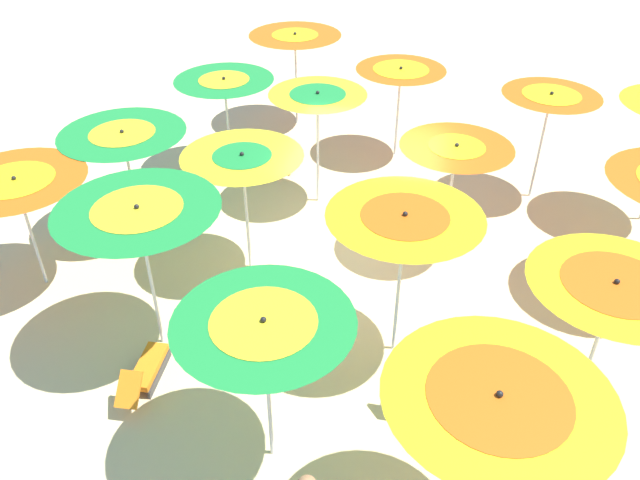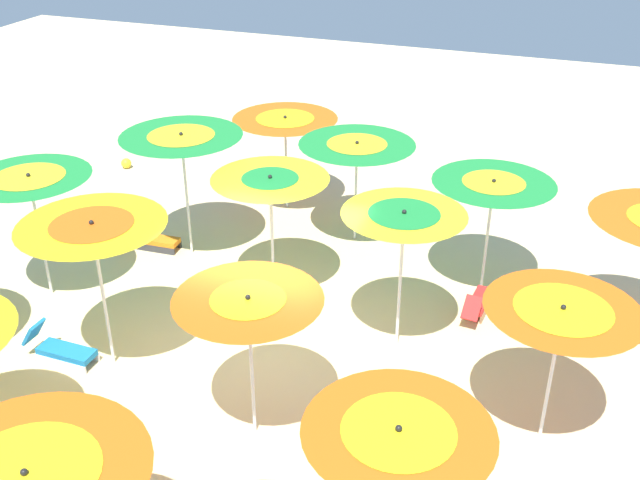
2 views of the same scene
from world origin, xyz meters
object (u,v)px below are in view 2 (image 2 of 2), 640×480
object	(u,v)px
beach_umbrella_7	(398,444)
beach_umbrella_8	(182,145)
beach_umbrella_14	(493,192)
beach_umbrella_6	(249,311)
beach_ball	(126,163)
beach_umbrella_9	(270,190)
lounger_2	(62,350)
beach_umbrella_13	(357,152)
beach_umbrella_4	(30,187)
lounger_1	(152,239)
beach_umbrella_10	(403,225)
beach_umbrella_11	(561,319)
beach_umbrella_12	(285,125)
beach_umbrella_5	(93,234)
lounger_0	(478,303)

from	to	relation	value
beach_umbrella_7	beach_umbrella_8	xyz separation A→B (m)	(5.71, -5.97, 0.18)
beach_umbrella_14	beach_umbrella_6	bearing A→B (deg)	64.36
beach_umbrella_7	beach_umbrella_8	world-z (taller)	beach_umbrella_8
beach_ball	beach_umbrella_14	bearing A→B (deg)	164.42
beach_umbrella_6	beach_umbrella_8	xyz separation A→B (m)	(3.30, -4.22, 0.29)
beach_umbrella_9	beach_ball	xyz separation A→B (m)	(5.76, -4.08, -1.92)
beach_umbrella_9	lounger_2	size ratio (longest dim) A/B	1.95
lounger_2	beach_umbrella_14	bearing A→B (deg)	38.11
beach_umbrella_13	beach_umbrella_14	distance (m)	2.94
beach_umbrella_4	lounger_1	distance (m)	2.97
beach_umbrella_4	beach_umbrella_9	xyz separation A→B (m)	(-3.79, -1.41, -0.07)
beach_umbrella_10	beach_umbrella_11	distance (m)	2.80
beach_umbrella_11	beach_umbrella_12	xyz separation A→B (m)	(6.06, -5.54, -0.02)
beach_umbrella_9	beach_umbrella_4	bearing A→B (deg)	20.40
beach_umbrella_13	beach_umbrella_6	bearing A→B (deg)	94.07
lounger_2	lounger_1	bearing A→B (deg)	100.13
beach_umbrella_5	lounger_2	bearing A→B (deg)	16.86
beach_umbrella_8	lounger_2	world-z (taller)	beach_umbrella_8
beach_umbrella_4	beach_umbrella_8	size ratio (longest dim) A/B	0.93
beach_umbrella_14	lounger_2	size ratio (longest dim) A/B	1.82
lounger_1	lounger_2	distance (m)	3.75
beach_umbrella_11	lounger_2	world-z (taller)	beach_umbrella_11
lounger_0	lounger_2	size ratio (longest dim) A/B	1.01
beach_umbrella_13	beach_ball	xyz separation A→B (m)	(6.51, -1.59, -1.79)
beach_umbrella_5	beach_umbrella_14	bearing A→B (deg)	-140.15
beach_umbrella_14	beach_umbrella_12	bearing A→B (deg)	-22.40
beach_umbrella_14	beach_umbrella_13	bearing A→B (deg)	-19.75
beach_umbrella_5	beach_umbrella_8	world-z (taller)	beach_umbrella_8
beach_umbrella_4	beach_ball	world-z (taller)	beach_umbrella_4
beach_umbrella_4	beach_ball	size ratio (longest dim) A/B	9.33
beach_umbrella_4	beach_umbrella_13	world-z (taller)	beach_umbrella_4
beach_umbrella_13	lounger_2	bearing A→B (deg)	60.53
beach_umbrella_10	lounger_0	distance (m)	2.65
beach_umbrella_10	beach_umbrella_11	size ratio (longest dim) A/B	1.13
beach_umbrella_11	beach_ball	bearing A→B (deg)	-30.14
beach_umbrella_13	lounger_0	world-z (taller)	beach_umbrella_13
beach_umbrella_10	lounger_1	bearing A→B (deg)	-14.90
beach_umbrella_4	lounger_1	size ratio (longest dim) A/B	1.80
beach_umbrella_4	beach_ball	distance (m)	6.16
beach_umbrella_8	beach_ball	size ratio (longest dim) A/B	9.99
beach_umbrella_10	beach_umbrella_12	xyz separation A→B (m)	(3.64, -4.15, -0.27)
beach_umbrella_11	beach_ball	size ratio (longest dim) A/B	8.48
beach_umbrella_8	lounger_0	size ratio (longest dim) A/B	2.10
beach_umbrella_11	beach_umbrella_14	bearing A→B (deg)	-68.81
beach_umbrella_14	beach_ball	xyz separation A→B (m)	(9.28, -2.59, -1.79)
beach_umbrella_10	beach_umbrella_13	xyz separation A→B (m)	(1.75, -3.23, -0.27)
lounger_1	lounger_2	size ratio (longest dim) A/B	1.10
beach_umbrella_6	beach_umbrella_11	bearing A→B (deg)	-161.12
beach_umbrella_9	beach_umbrella_11	world-z (taller)	beach_umbrella_9
beach_umbrella_5	lounger_2	xyz separation A→B (m)	(0.78, 0.23, -2.09)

